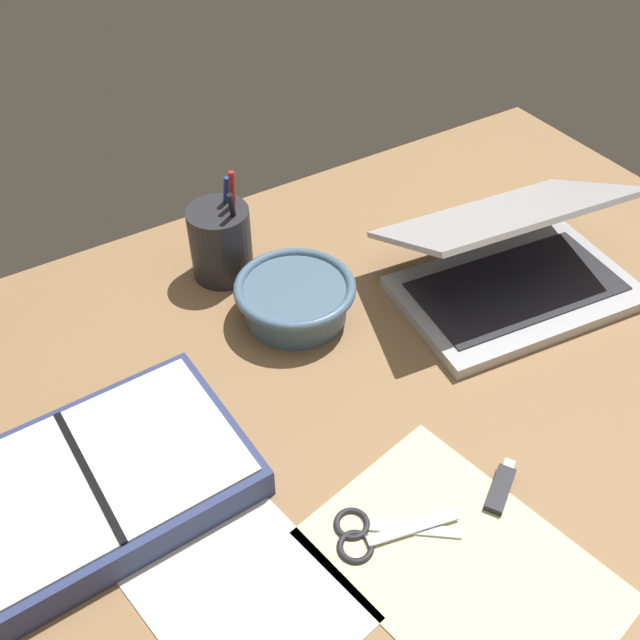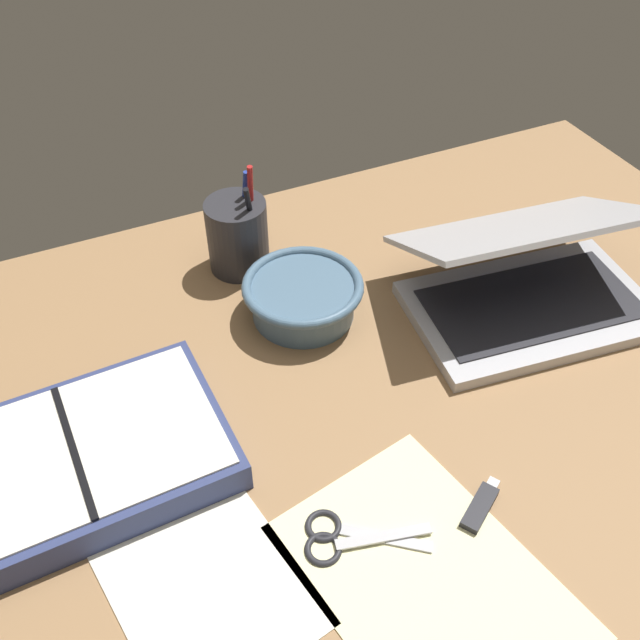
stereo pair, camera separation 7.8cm
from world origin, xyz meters
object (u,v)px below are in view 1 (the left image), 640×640
(laptop, at_px, (512,265))
(bowl, at_px, (295,298))
(scissors, at_px, (369,534))
(pen_cup, at_px, (221,242))
(planner, at_px, (93,485))

(laptop, bearing_deg, bowl, 165.44)
(scissors, bearing_deg, pen_cup, 107.64)
(bowl, xyz_separation_m, pen_cup, (-0.04, 0.14, 0.02))
(bowl, height_order, scissors, bowl)
(scissors, bearing_deg, bowl, 97.65)
(pen_cup, height_order, planner, pen_cup)
(laptop, bearing_deg, scissors, -144.13)
(planner, bearing_deg, scissors, -43.00)
(pen_cup, xyz_separation_m, scissors, (-0.06, -0.47, -0.05))
(bowl, relative_size, pen_cup, 1.00)
(pen_cup, distance_m, planner, 0.40)
(laptop, bearing_deg, pen_cup, 149.70)
(bowl, bearing_deg, planner, -157.58)
(planner, relative_size, scissors, 2.53)
(bowl, relative_size, scissors, 1.25)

